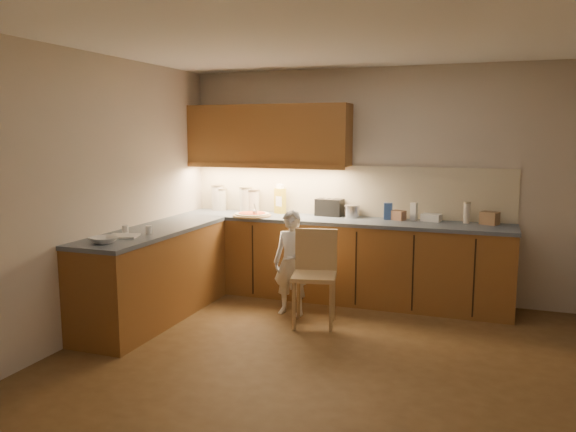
% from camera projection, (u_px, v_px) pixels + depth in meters
% --- Properties ---
extents(room, '(4.54, 4.50, 2.62)m').
position_uv_depth(room, '(331.00, 158.00, 4.47)').
color(room, '#51381B').
rests_on(room, ground).
extents(l_counter, '(3.77, 2.62, 0.92)m').
position_uv_depth(l_counter, '(279.00, 264.00, 6.12)').
color(l_counter, brown).
rests_on(l_counter, ground).
extents(backsplash, '(3.75, 0.02, 0.58)m').
position_uv_depth(backsplash, '(345.00, 191.00, 6.51)').
color(backsplash, beige).
rests_on(backsplash, l_counter).
extents(upper_cabinets, '(1.95, 0.36, 0.73)m').
position_uv_depth(upper_cabinets, '(268.00, 135.00, 6.57)').
color(upper_cabinets, brown).
rests_on(upper_cabinets, ground).
extents(pizza_on_board, '(0.45, 0.45, 0.18)m').
position_uv_depth(pizza_on_board, '(252.00, 215.00, 6.47)').
color(pizza_on_board, tan).
rests_on(pizza_on_board, l_counter).
extents(child, '(0.42, 0.30, 1.09)m').
position_uv_depth(child, '(292.00, 263.00, 5.78)').
color(child, white).
rests_on(child, ground).
extents(wooden_chair, '(0.49, 0.49, 0.93)m').
position_uv_depth(wooden_chair, '(315.00, 270.00, 5.53)').
color(wooden_chair, tan).
rests_on(wooden_chair, ground).
extents(mixing_bowl, '(0.29, 0.29, 0.06)m').
position_uv_depth(mixing_bowl, '(103.00, 240.00, 4.89)').
color(mixing_bowl, white).
rests_on(mixing_bowl, l_counter).
extents(canister_a, '(0.16, 0.16, 0.32)m').
position_uv_depth(canister_a, '(218.00, 197.00, 6.96)').
color(canister_a, beige).
rests_on(canister_a, l_counter).
extents(canister_b, '(0.16, 0.16, 0.27)m').
position_uv_depth(canister_b, '(220.00, 199.00, 6.97)').
color(canister_b, beige).
rests_on(canister_b, l_counter).
extents(canister_c, '(0.16, 0.16, 0.31)m').
position_uv_depth(canister_c, '(246.00, 199.00, 6.82)').
color(canister_c, beige).
rests_on(canister_c, l_counter).
extents(canister_d, '(0.17, 0.17, 0.28)m').
position_uv_depth(canister_d, '(253.00, 201.00, 6.81)').
color(canister_d, beige).
rests_on(canister_d, l_counter).
extents(oil_jug, '(0.14, 0.13, 0.35)m').
position_uv_depth(oil_jug, '(280.00, 200.00, 6.70)').
color(oil_jug, gold).
rests_on(oil_jug, l_counter).
extents(toaster, '(0.32, 0.21, 0.20)m').
position_uv_depth(toaster, '(330.00, 207.00, 6.50)').
color(toaster, black).
rests_on(toaster, l_counter).
extents(steel_pot, '(0.19, 0.19, 0.14)m').
position_uv_depth(steel_pot, '(352.00, 211.00, 6.38)').
color(steel_pot, silver).
rests_on(steel_pot, l_counter).
extents(blue_box, '(0.11, 0.08, 0.19)m').
position_uv_depth(blue_box, '(388.00, 211.00, 6.23)').
color(blue_box, '#365AA3').
rests_on(blue_box, l_counter).
extents(card_box_a, '(0.18, 0.16, 0.11)m').
position_uv_depth(card_box_a, '(398.00, 215.00, 6.19)').
color(card_box_a, '#9C7054').
rests_on(card_box_a, l_counter).
extents(white_bottle, '(0.08, 0.08, 0.20)m').
position_uv_depth(white_bottle, '(414.00, 212.00, 6.15)').
color(white_bottle, white).
rests_on(white_bottle, l_counter).
extents(flat_pack, '(0.22, 0.18, 0.08)m').
position_uv_depth(flat_pack, '(431.00, 217.00, 6.11)').
color(flat_pack, white).
rests_on(flat_pack, l_counter).
extents(tall_jar, '(0.07, 0.07, 0.23)m').
position_uv_depth(tall_jar, '(467.00, 213.00, 5.96)').
color(tall_jar, silver).
rests_on(tall_jar, l_counter).
extents(card_box_b, '(0.21, 0.19, 0.13)m').
position_uv_depth(card_box_b, '(490.00, 218.00, 5.89)').
color(card_box_b, '#957350').
rests_on(card_box_b, l_counter).
extents(dough_cloth, '(0.31, 0.28, 0.02)m').
position_uv_depth(dough_cloth, '(123.00, 236.00, 5.19)').
color(dough_cloth, silver).
rests_on(dough_cloth, l_counter).
extents(spice_jar_a, '(0.08, 0.08, 0.08)m').
position_uv_depth(spice_jar_a, '(125.00, 230.00, 5.36)').
color(spice_jar_a, white).
rests_on(spice_jar_a, l_counter).
extents(spice_jar_b, '(0.08, 0.08, 0.08)m').
position_uv_depth(spice_jar_b, '(149.00, 230.00, 5.35)').
color(spice_jar_b, white).
rests_on(spice_jar_b, l_counter).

